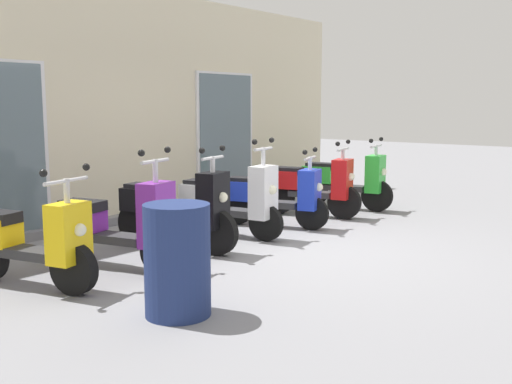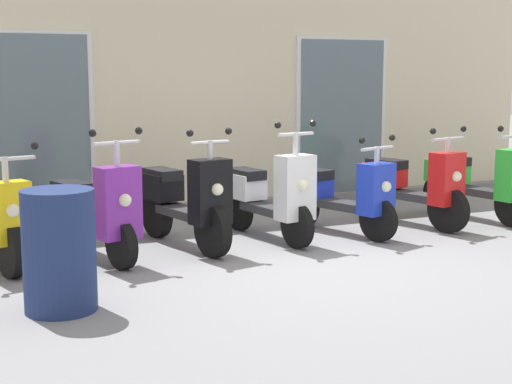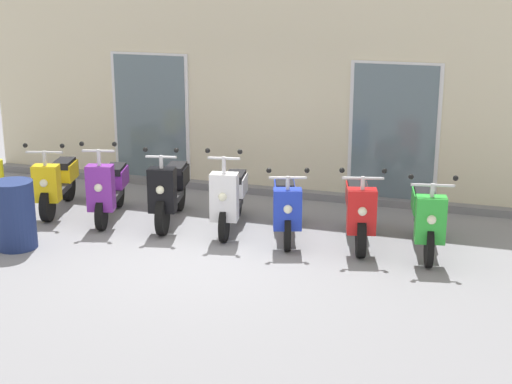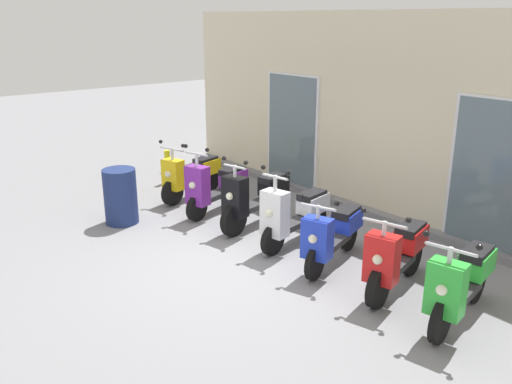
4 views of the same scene
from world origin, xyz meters
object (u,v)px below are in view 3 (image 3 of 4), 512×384
Objects in this scene: scooter_blue at (286,205)px; scooter_red at (359,210)px; scooter_black at (170,190)px; scooter_yellow at (57,183)px; curb_bollard at (1,181)px; trash_bin at (15,215)px; scooter_white at (230,196)px; scooter_green at (426,216)px; scooter_purple at (109,188)px.

scooter_blue is 0.98× the size of scooter_red.
scooter_blue is (1.82, -0.08, -0.03)m from scooter_black.
scooter_yellow is 3.75m from scooter_blue.
scooter_black is at bearing 179.50° from scooter_red.
scooter_black reaches higher than curb_bollard.
scooter_blue is at bearing 24.99° from trash_bin.
scooter_white is 3.00m from trash_bin.
scooter_blue is at bearing -2.57° from curb_bollard.
scooter_green is at bearing -3.45° from scooter_red.
scooter_black is at bearing 178.78° from scooter_green.
scooter_purple is (0.97, -0.11, 0.03)m from scooter_yellow.
scooter_red reaches higher than scooter_yellow.
scooter_green reaches higher than scooter_blue.
scooter_white is at bearing 179.89° from scooter_red.
scooter_blue is at bearing -177.04° from scooter_red.
scooter_blue is at bearing -3.80° from scooter_white.
scooter_green is (0.92, -0.06, 0.02)m from scooter_red.
scooter_purple is at bearing -6.63° from scooter_yellow.
scooter_yellow is at bearing 178.83° from scooter_blue.
scooter_white reaches higher than scooter_black.
scooter_black is at bearing 46.66° from trash_bin.
scooter_black is 1.08× the size of scooter_blue.
curb_bollard is at bearing 177.43° from scooter_blue.
curb_bollard is 0.74× the size of trash_bin.
curb_bollard is (-6.86, 0.22, -0.15)m from scooter_green.
scooter_blue is 1.03m from scooter_red.
scooter_white is 2.81m from scooter_green.
scooter_green is at bearing -0.07° from scooter_blue.
curb_bollard is at bearing 177.36° from scooter_black.
scooter_yellow is at bearing 173.37° from scooter_purple.
trash_bin is (-4.41, -1.63, -0.01)m from scooter_red.
scooter_yellow is 1.16m from curb_bollard.
scooter_yellow is at bearing -179.96° from scooter_black.
scooter_black is at bearing 178.74° from scooter_white.
scooter_yellow is 0.99× the size of scooter_white.
scooter_white is 0.96× the size of scooter_green.
scooter_black reaches higher than trash_bin.
scooter_red is (1.03, 0.05, 0.01)m from scooter_blue.
scooter_blue is at bearing 0.74° from scooter_purple.
scooter_black reaches higher than scooter_green.
trash_bin is (-5.33, -1.57, -0.03)m from scooter_green.
curb_bollard is (-4.90, 0.22, -0.12)m from scooter_blue.
scooter_purple is at bearing 68.80° from trash_bin.
scooter_white reaches higher than scooter_red.
scooter_red reaches higher than trash_bin.
curb_bollard is (-3.08, 0.14, -0.15)m from scooter_black.
scooter_white is (0.96, -0.02, 0.00)m from scooter_black.
scooter_yellow is 1.00× the size of scooter_purple.
scooter_yellow is 2.22× the size of curb_bollard.
scooter_blue is (2.78, 0.04, -0.02)m from scooter_purple.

